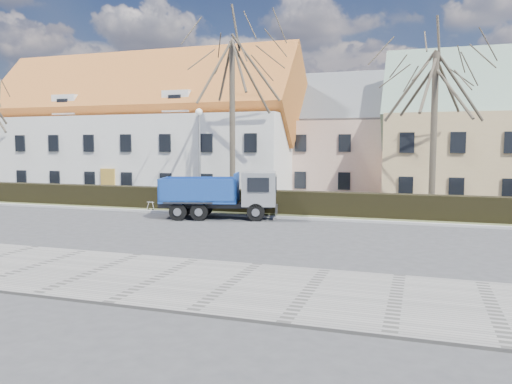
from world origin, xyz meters
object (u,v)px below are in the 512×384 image
(streetlight, at_px, (199,158))
(cart_frame, at_px, (148,206))
(parked_car_a, at_px, (213,192))
(dump_truck, at_px, (215,194))

(streetlight, distance_m, cart_frame, 4.27)
(parked_car_a, bearing_deg, cart_frame, 176.90)
(cart_frame, relative_size, parked_car_a, 0.17)
(dump_truck, bearing_deg, parked_car_a, 98.93)
(dump_truck, distance_m, cart_frame, 5.21)
(cart_frame, distance_m, parked_car_a, 5.60)
(streetlight, height_order, cart_frame, streetlight)
(dump_truck, relative_size, streetlight, 1.04)
(cart_frame, height_order, parked_car_a, parked_car_a)
(dump_truck, xyz_separation_m, parked_car_a, (-2.97, 6.53, -0.57))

